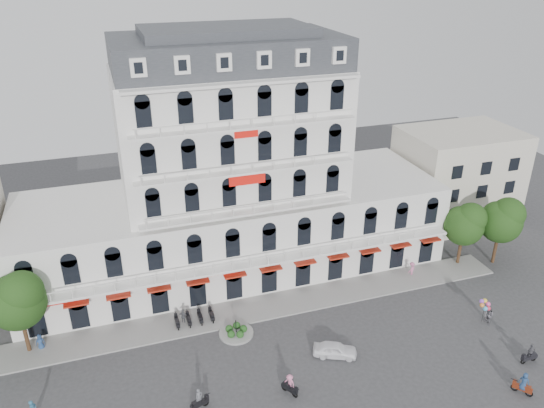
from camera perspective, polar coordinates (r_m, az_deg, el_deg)
The scene contains 18 objects.
ground at distance 46.99m, azimuth 1.81°, elevation -17.50°, with size 120.00×120.00×0.00m, color #38383A.
sidewalk at distance 53.50m, azimuth -1.54°, elevation -11.17°, with size 53.00×4.00×0.16m, color gray.
main_building at distance 56.09m, azimuth -4.33°, elevation 2.29°, with size 45.00×15.00×25.80m.
flank_building_east at distance 71.89m, azimuth 19.20°, elevation 2.85°, with size 14.00×10.00×12.00m, color beige.
traffic_island at distance 50.49m, azimuth -3.88°, elevation -13.57°, with size 3.20×3.20×1.60m.
parked_scooter_row at distance 52.32m, azimuth -8.30°, elevation -12.57°, with size 4.40×1.80×1.10m, color black, non-canonical shape.
tree_west_inner at distance 50.05m, azimuth -25.72°, elevation -9.15°, with size 4.76×4.76×8.25m.
tree_east_inner at distance 61.66m, azimuth 20.04°, elevation -1.92°, with size 4.40×4.37×7.57m.
tree_east_outer at distance 63.29m, azimuth 23.50°, elevation -1.47°, with size 4.65×4.65×8.05m.
parked_car at distance 48.26m, azimuth 6.80°, elevation -15.29°, with size 1.54×3.83×1.30m, color white.
rider_west at distance 43.81m, azimuth -7.82°, elevation -20.21°, with size 1.65×0.81×1.99m.
rider_east at distance 48.76m, azimuth 25.44°, elevation -17.05°, with size 1.20×1.42×2.07m.
rider_northeast at distance 52.08m, azimuth 26.01°, elevation -14.30°, with size 1.70×0.37×1.93m.
rider_center at distance 44.48m, azimuth 1.91°, elevation -18.80°, with size 1.06×1.53×1.93m.
pedestrian_left at distance 52.67m, azimuth -23.66°, elevation -13.44°, with size 0.77×0.50×1.58m, color navy.
pedestrian_mid at distance 51.94m, azimuth -9.50°, elevation -11.86°, with size 0.95×0.40×1.63m, color #505257.
pedestrian_right at distance 59.96m, azimuth 14.79°, elevation -6.78°, with size 1.07×0.62×1.66m, color #CC6C99.
balloon_vendor at distance 55.02m, azimuth 22.17°, elevation -10.69°, with size 1.33×1.28×2.45m.
Camera 1 is at (-12.11, -32.09, 32.13)m, focal length 35.00 mm.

